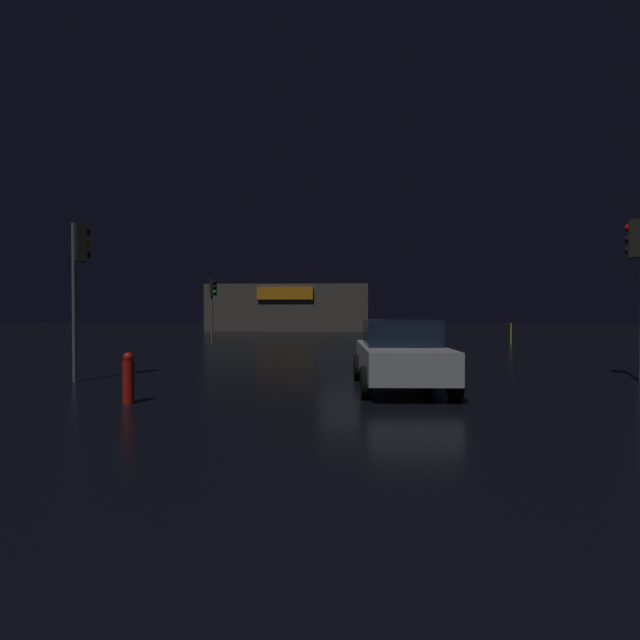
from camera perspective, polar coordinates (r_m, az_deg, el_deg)
ground_plane at (r=19.04m, az=3.76°, el=-4.47°), size 120.00×120.00×0.00m
store_building at (r=48.14m, az=-3.55°, el=1.45°), size 15.11×9.41×4.39m
traffic_signal_main at (r=13.90m, az=-26.88°, el=6.42°), size 0.42×0.42×4.09m
traffic_signal_opposite at (r=27.53m, az=-12.71°, el=2.97°), size 0.42×0.42×3.70m
traffic_signal_cross_left at (r=14.76m, az=33.75°, el=6.01°), size 0.43×0.41×4.18m
car_near at (r=11.40m, az=9.64°, el=-4.05°), size 2.15×4.20×1.62m
fire_hydrant at (r=10.17m, az=-21.99°, el=-6.48°), size 0.22×0.22×1.01m
bollard_kerb_a at (r=28.28m, az=21.93°, el=-1.56°), size 0.09×0.09×1.17m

